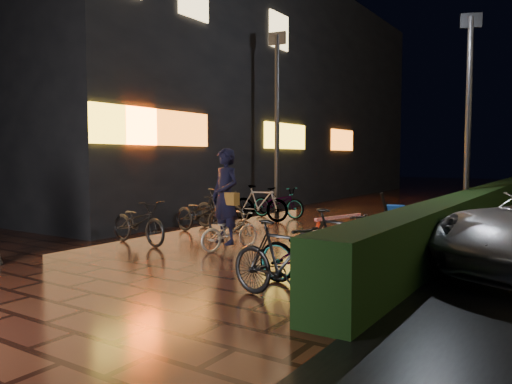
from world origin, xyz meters
The scene contains 10 objects.
ground centered at (0.00, 0.00, 0.00)m, with size 80.00×80.00×0.00m, color #381911.
hedge centered at (3.30, 8.00, 0.50)m, with size 0.70×20.00×1.00m, color black.
storefront_block centered at (-9.50, 11.50, 4.50)m, with size 12.09×22.00×9.00m.
lamp_post_hedge centered at (2.97, 7.35, 3.04)m, with size 0.52×0.27×5.53m.
lamp_post_sf centered at (-2.43, 6.70, 3.11)m, with size 0.54×0.17×5.65m.
cyclist centered at (-0.35, 1.32, 0.75)m, with size 0.85×1.49×2.03m.
traffic_barrier centered at (1.34, 2.89, 0.32)m, with size 0.78×1.59×0.65m.
cart_assembly centered at (1.87, 4.84, 0.54)m, with size 0.61×0.63×1.05m.
parked_bikes_storefront centered at (-2.26, 3.76, 0.49)m, with size 1.97×6.36×1.04m.
parked_bikes_hedge centered at (2.38, -0.32, 0.50)m, with size 1.81×2.39×1.04m.
Camera 1 is at (5.53, -6.58, 1.85)m, focal length 35.00 mm.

